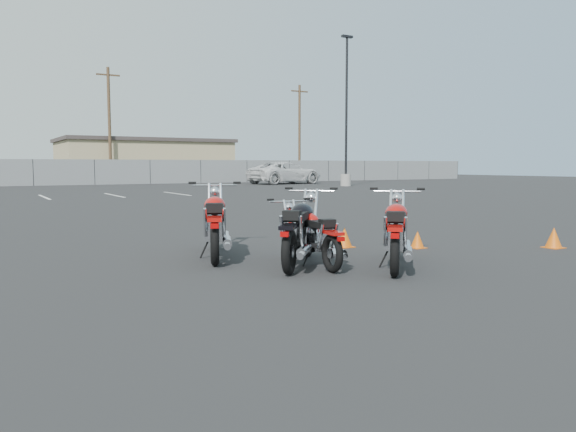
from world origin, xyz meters
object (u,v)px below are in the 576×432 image
motorcycle_front_red (216,224)px  motorcycle_third_red (313,236)px  white_van (285,167)px  motorcycle_second_black (300,231)px  motorcycle_rear_red (397,232)px

motorcycle_front_red → motorcycle_third_red: size_ratio=1.23×
white_van → motorcycle_third_red: bearing=140.3°
motorcycle_second_black → motorcycle_third_red: bearing=-28.7°
motorcycle_front_red → motorcycle_third_red: 1.61m
motorcycle_third_red → white_van: size_ratio=0.27×
motorcycle_third_red → motorcycle_front_red: bearing=124.7°
motorcycle_second_black → white_van: 34.37m
motorcycle_front_red → white_van: bearing=58.7°
motorcycle_front_red → motorcycle_second_black: 1.45m
motorcycle_front_red → motorcycle_third_red: bearing=-55.3°
motorcycle_front_red → motorcycle_third_red: (0.92, -1.32, -0.10)m
motorcycle_second_black → motorcycle_third_red: (0.16, -0.09, -0.07)m
motorcycle_third_red → motorcycle_rear_red: size_ratio=0.97×
motorcycle_front_red → motorcycle_second_black: size_ratio=1.19×
motorcycle_second_black → white_van: size_ratio=0.28×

